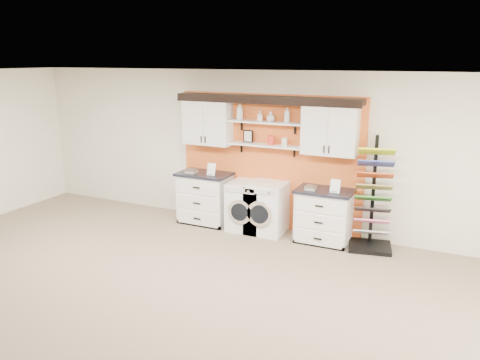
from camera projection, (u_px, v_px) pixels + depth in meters
The scene contains 21 objects.
floor at pixel (134, 338), 5.17m from camera, with size 10.00×10.00×0.00m, color #836B58.
ceiling at pixel (117, 79), 4.46m from camera, with size 10.00×10.00×0.00m, color white.
wall_back at pixel (269, 151), 8.32m from camera, with size 10.00×10.00×0.00m, color silver.
accent_panel at pixel (269, 162), 8.34m from camera, with size 3.40×0.07×2.40m, color orange.
upper_cabinet_left at pixel (208, 122), 8.48m from camera, with size 0.90×0.35×0.84m.
upper_cabinet_right at pixel (330, 129), 7.55m from camera, with size 0.90×0.35×0.84m.
shelf_lower at pixel (265, 145), 8.11m from camera, with size 1.32×0.28×0.03m, color white.
shelf_upper at pixel (266, 122), 8.01m from camera, with size 1.32×0.28×0.03m, color white.
crown_molding at pixel (266, 99), 7.92m from camera, with size 3.30×0.41×0.13m.
picture_frame at pixel (248, 136), 8.27m from camera, with size 0.18×0.02×0.22m.
canister_red at pixel (271, 140), 8.05m from camera, with size 0.11×0.11×0.16m, color red.
canister_cream at pixel (284, 142), 7.95m from camera, with size 0.10×0.10×0.14m, color silver.
base_cabinet_left at pixel (205, 198), 8.71m from camera, with size 0.97×0.66×0.95m.
base_cabinet_right at pixel (324, 216), 7.78m from camera, with size 0.92×0.66×0.91m.
washer at pixel (248, 206), 8.35m from camera, with size 0.63×0.71×0.87m.
dryer at pixel (267, 208), 8.20m from camera, with size 0.65×0.71×0.90m.
sample_rack at pixel (372, 215), 7.47m from camera, with size 0.76×0.67×1.83m.
soap_bottle_a at pixel (240, 111), 8.17m from camera, with size 0.12×0.12×0.31m, color silver.
soap_bottle_b at pixel (260, 116), 8.03m from camera, with size 0.08×0.08×0.17m, color silver.
soap_bottle_c at pixel (271, 116), 7.95m from camera, with size 0.14×0.14×0.18m, color silver.
soap_bottle_d at pixel (287, 115), 7.82m from camera, with size 0.10×0.10×0.26m, color silver.
Camera 1 is at (3.00, -3.63, 3.00)m, focal length 35.00 mm.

